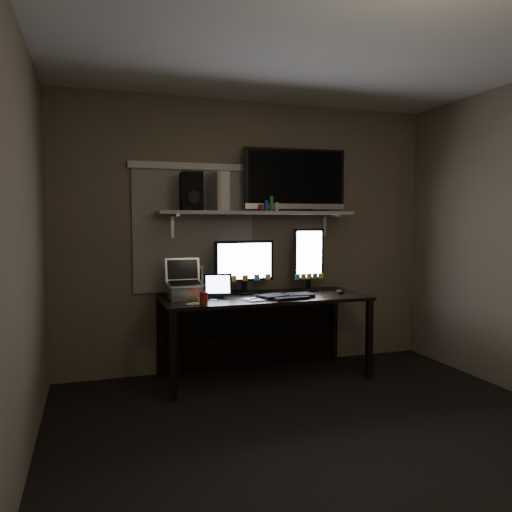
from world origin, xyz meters
name	(u,v)px	position (x,y,z in m)	size (l,w,h in m)	color
floor	(339,445)	(0.00, 0.00, 0.00)	(3.60, 3.60, 0.00)	black
ceiling	(344,32)	(0.00, 0.00, 2.50)	(3.60, 3.60, 0.00)	silver
back_wall	(251,236)	(0.00, 1.80, 1.25)	(3.60, 3.60, 0.00)	#6A5F4C
left_wall	(14,250)	(-1.80, 0.00, 1.25)	(3.60, 3.60, 0.00)	#6A5F4C
window_blinds	(194,231)	(-0.55, 1.79, 1.30)	(1.10, 0.02, 1.10)	#B1AC9F
desk	(260,313)	(0.00, 1.55, 0.55)	(1.80, 0.75, 0.73)	black
wall_shelf	(257,213)	(0.00, 1.62, 1.46)	(1.80, 0.35, 0.03)	#B3B4AF
monitor_landscape	(244,267)	(-0.13, 1.59, 0.98)	(0.57, 0.06, 0.50)	black
monitor_portrait	(308,259)	(0.50, 1.59, 1.03)	(0.30, 0.06, 0.60)	black
keyboard	(286,296)	(0.15, 1.28, 0.74)	(0.48, 0.19, 0.03)	black
mouse	(340,292)	(0.70, 1.33, 0.75)	(0.07, 0.11, 0.04)	black
notepad	(253,300)	(-0.17, 1.22, 0.74)	(0.13, 0.19, 0.01)	white
tablet	(217,286)	(-0.42, 1.44, 0.84)	(0.24, 0.10, 0.21)	black
file_sorter	(190,281)	(-0.62, 1.66, 0.86)	(0.20, 0.09, 0.25)	black
laptop	(185,280)	(-0.70, 1.46, 0.90)	(0.30, 0.24, 0.33)	silver
cup	(204,298)	(-0.60, 1.16, 0.78)	(0.07, 0.07, 0.10)	maroon
sticky_notes	(204,301)	(-0.57, 1.30, 0.73)	(0.27, 0.20, 0.00)	yellow
tv	(295,180)	(0.37, 1.63, 1.77)	(0.96, 0.17, 0.58)	black
game_console	(218,192)	(-0.36, 1.64, 1.65)	(0.09, 0.29, 0.34)	beige
speaker	(191,192)	(-0.61, 1.61, 1.65)	(0.18, 0.22, 0.33)	black
bottles	(269,204)	(0.10, 1.59, 1.55)	(0.21, 0.05, 0.13)	#A50F0C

